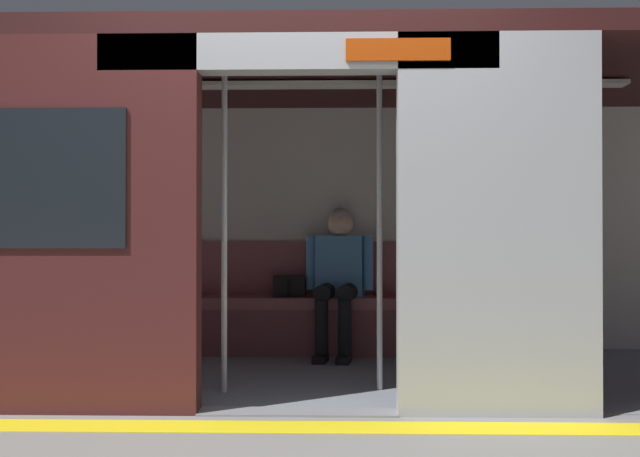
% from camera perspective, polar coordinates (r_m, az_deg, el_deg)
% --- Properties ---
extents(ground_plane, '(60.00, 60.00, 0.00)m').
position_cam_1_polar(ground_plane, '(4.14, -1.75, -14.13)').
color(ground_plane, gray).
extents(platform_edge_strip, '(8.00, 0.24, 0.01)m').
position_cam_1_polar(platform_edge_strip, '(3.85, -2.00, -15.13)').
color(platform_edge_strip, yellow).
rests_on(platform_edge_strip, ground_plane).
extents(train_car, '(6.40, 2.50, 2.19)m').
position_cam_1_polar(train_car, '(5.14, -2.00, 4.68)').
color(train_car, '#ADAFB5').
rests_on(train_car, ground_plane).
extents(bench_seat, '(2.44, 0.44, 0.47)m').
position_cam_1_polar(bench_seat, '(6.03, -0.72, -6.36)').
color(bench_seat, '#935156').
rests_on(bench_seat, ground_plane).
extents(person_seated, '(0.55, 0.71, 1.20)m').
position_cam_1_polar(person_seated, '(5.95, 1.45, -3.28)').
color(person_seated, '#4C8CC6').
rests_on(person_seated, ground_plane).
extents(handbag, '(0.26, 0.15, 0.17)m').
position_cam_1_polar(handbag, '(6.06, -2.39, -4.48)').
color(handbag, black).
rests_on(handbag, bench_seat).
extents(book, '(0.18, 0.24, 0.03)m').
position_cam_1_polar(book, '(6.12, 4.96, -5.11)').
color(book, '#B22D2D').
rests_on(book, bench_seat).
extents(grab_pole_door, '(0.04, 0.04, 2.05)m').
position_cam_1_polar(grab_pole_door, '(4.58, -7.44, 0.11)').
color(grab_pole_door, silver).
rests_on(grab_pole_door, ground_plane).
extents(grab_pole_far, '(0.04, 0.04, 2.05)m').
position_cam_1_polar(grab_pole_far, '(4.63, 4.64, 0.10)').
color(grab_pole_far, silver).
rests_on(grab_pole_far, ground_plane).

